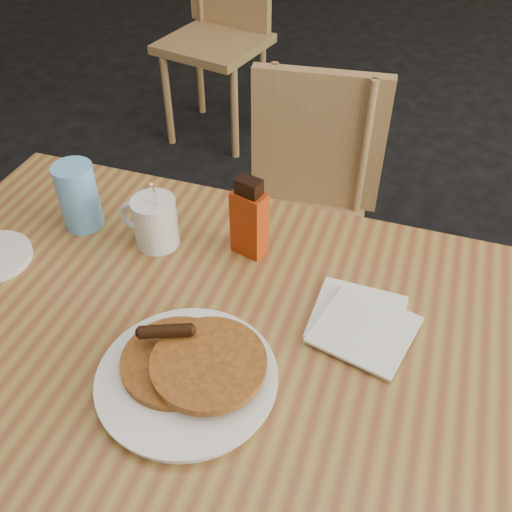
% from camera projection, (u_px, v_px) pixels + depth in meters
% --- Properties ---
extents(floor, '(10.00, 10.00, 0.00)m').
position_uv_depth(floor, '(241.00, 492.00, 1.55)').
color(floor, black).
rests_on(floor, ground).
extents(main_table, '(1.27, 0.90, 0.75)m').
position_uv_depth(main_table, '(191.00, 336.00, 1.04)').
color(main_table, olive).
rests_on(main_table, floor).
extents(chair_main_far, '(0.45, 0.46, 0.87)m').
position_uv_depth(chair_main_far, '(305.00, 196.00, 1.70)').
color(chair_main_far, '#AC7651').
rests_on(chair_main_far, floor).
extents(chair_wall_extra, '(0.50, 0.50, 0.97)m').
position_uv_depth(chair_wall_extra, '(221.00, 13.00, 2.68)').
color(chair_wall_extra, '#AC7651').
rests_on(chair_wall_extra, floor).
extents(pancake_plate, '(0.29, 0.29, 0.07)m').
position_uv_depth(pancake_plate, '(189.00, 372.00, 0.91)').
color(pancake_plate, silver).
rests_on(pancake_plate, main_table).
extents(coffee_mug, '(0.13, 0.09, 0.17)m').
position_uv_depth(coffee_mug, '(154.00, 221.00, 1.14)').
color(coffee_mug, silver).
rests_on(coffee_mug, main_table).
extents(syrup_bottle, '(0.07, 0.05, 0.17)m').
position_uv_depth(syrup_bottle, '(249.00, 220.00, 1.10)').
color(syrup_bottle, maroon).
rests_on(syrup_bottle, main_table).
extents(napkin_stack, '(0.19, 0.20, 0.01)m').
position_uv_depth(napkin_stack, '(361.00, 323.00, 1.00)').
color(napkin_stack, silver).
rests_on(napkin_stack, main_table).
extents(blue_tumbler, '(0.10, 0.10, 0.14)m').
position_uv_depth(blue_tumbler, '(78.00, 196.00, 1.17)').
color(blue_tumbler, '#5FA1DF').
rests_on(blue_tumbler, main_table).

